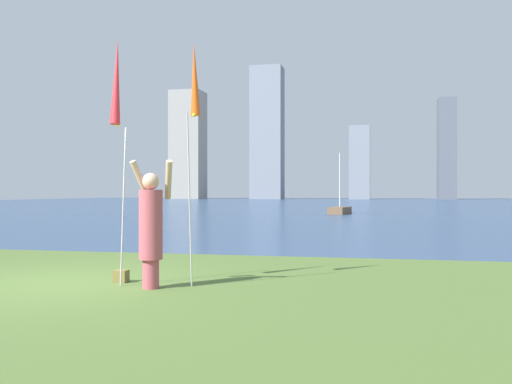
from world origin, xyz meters
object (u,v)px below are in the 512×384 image
kite_flag_right (194,86)px  sailboat_3 (340,210)px  kite_flag_left (117,87)px  person (151,225)px  bag (121,276)px

kite_flag_right → sailboat_3: 29.27m
sailboat_3 → kite_flag_left: bearing=-92.8°
person → kite_flag_left: (-0.55, -0.03, 2.13)m
person → kite_flag_right: bearing=29.7°
person → bag: size_ratio=9.26×
bag → kite_flag_right: bearing=-0.1°
kite_flag_right → bag: (-1.25, 0.00, -3.05)m
person → bag: bearing=139.2°
person → kite_flag_left: kite_flag_left is taller
kite_flag_right → sailboat_3: sailboat_3 is taller
kite_flag_left → sailboat_3: sailboat_3 is taller
sailboat_3 → kite_flag_right: bearing=-90.7°
kite_flag_left → bag: 3.04m
person → bag: 1.20m
bag → sailboat_3: 29.17m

